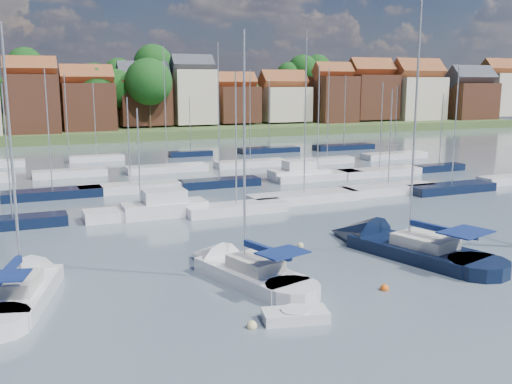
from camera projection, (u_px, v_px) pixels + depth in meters
name	position (u px, v px, depth m)	size (l,w,h in m)	color
ground	(168.00, 177.00, 68.19)	(260.00, 260.00, 0.00)	#495864
sailboat_left	(27.00, 287.00, 30.31)	(5.83, 11.48, 15.10)	silver
sailboat_centre	(236.00, 270.00, 33.03)	(5.94, 11.41, 15.03)	silver
sailboat_navy	(392.00, 245.00, 38.10)	(7.32, 14.07, 18.75)	black
tender	(295.00, 315.00, 26.82)	(3.31, 2.06, 0.66)	silver
buoy_b	(252.00, 328.00, 26.08)	(0.49, 0.49, 0.49)	beige
buoy_c	(289.00, 293.00, 30.38)	(0.55, 0.55, 0.55)	beige
buoy_d	(384.00, 290.00, 30.83)	(0.48, 0.48, 0.48)	#D85914
buoy_e	(300.00, 247.00, 38.96)	(0.43, 0.43, 0.43)	beige
marina_field	(195.00, 178.00, 64.44)	(79.62, 41.41, 15.93)	silver
far_shore_town	(91.00, 107.00, 152.14)	(212.46, 90.00, 22.27)	#43582C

